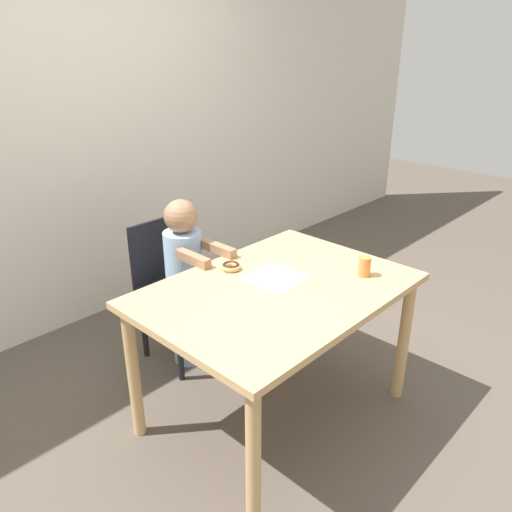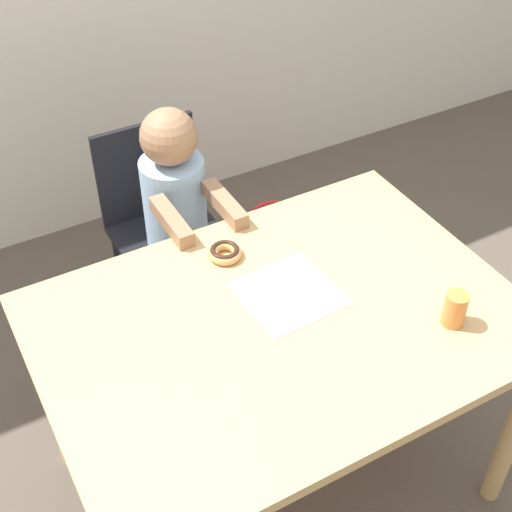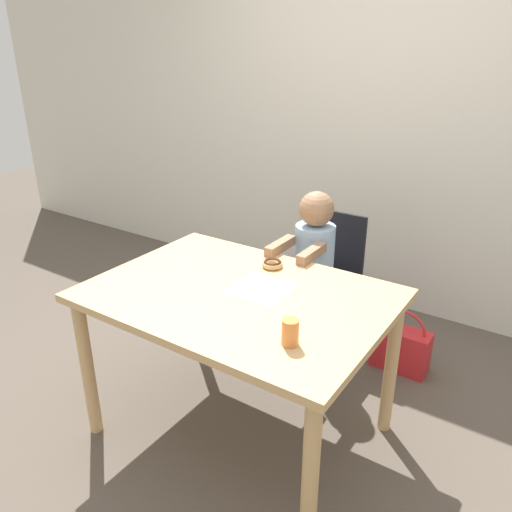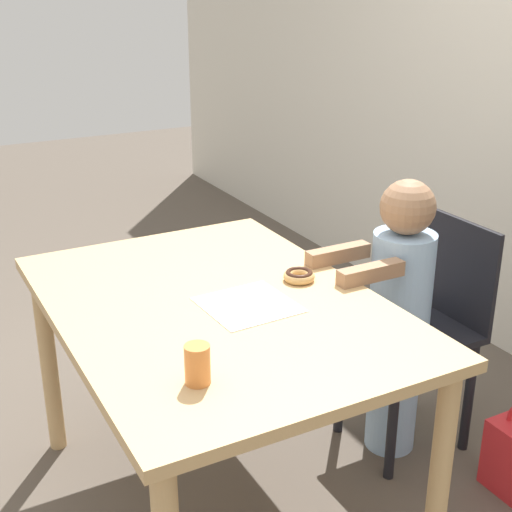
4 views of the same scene
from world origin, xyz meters
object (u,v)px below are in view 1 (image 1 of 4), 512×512
child_figure (185,281)px  cup (364,266)px  chair (174,288)px  handbag (222,302)px  donut (231,266)px

child_figure → cup: child_figure is taller
chair → handbag: bearing=11.6°
handbag → cup: (-0.08, -1.15, 0.67)m
chair → donut: 0.61m
handbag → child_figure: bearing=-155.9°
child_figure → cup: bearing=-67.1°
handbag → cup: bearing=-94.2°
chair → child_figure: (-0.00, -0.12, 0.08)m
donut → cup: bearing=-52.6°
cup → donut: bearing=127.4°
chair → cup: (0.40, -1.05, 0.34)m
child_figure → cup: (0.40, -0.94, 0.26)m
child_figure → donut: (-0.01, -0.40, 0.23)m
donut → handbag: (0.49, 0.62, -0.63)m
chair → child_figure: bearing=-90.0°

